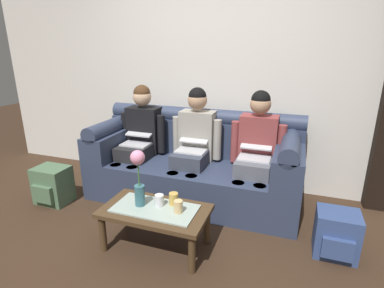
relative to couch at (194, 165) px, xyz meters
The scene contains 13 objects.
ground_plane 1.23m from the couch, 90.00° to the right, with size 14.00×14.00×0.00m, color #382619.
back_wall_patterned 1.20m from the couch, 90.00° to the left, with size 6.00×0.12×2.90m, color silver.
couch is the anchor object (origin of this frame).
person_left 0.73m from the couch, behind, with size 0.56×0.67×1.22m.
person_middle 0.29m from the couch, 90.00° to the right, with size 0.56×0.67×1.22m.
person_right 0.73m from the couch, ahead, with size 0.56×0.67×1.22m.
coffee_table 0.99m from the couch, 90.00° to the right, with size 0.88×0.49×0.37m.
flower_vase 1.04m from the couch, 97.82° to the right, with size 0.12×0.12×0.48m.
cup_near_left 1.02m from the couch, 78.16° to the right, with size 0.07×0.07×0.10m, color #DBB77A.
cup_near_right 0.90m from the couch, 82.11° to the right, with size 0.08×0.08×0.10m, color gold.
cup_far_center 0.95m from the couch, 88.82° to the right, with size 0.08×0.08×0.10m, color silver.
backpack_left 1.56m from the couch, 154.53° to the right, with size 0.36×0.32×0.40m.
backpack_right 1.55m from the couch, 22.71° to the right, with size 0.33×0.32×0.38m.
Camera 1 is at (1.02, -1.78, 1.63)m, focal length 28.15 mm.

